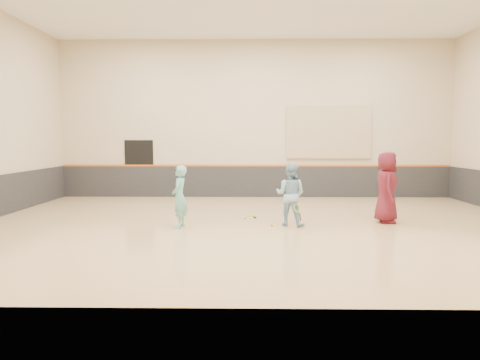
{
  "coord_description": "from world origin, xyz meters",
  "views": [
    {
      "loc": [
        -0.27,
        -12.03,
        2.24
      ],
      "look_at": [
        -0.49,
        0.4,
        1.15
      ],
      "focal_mm": 35.0,
      "sensor_mm": 36.0,
      "label": 1
    }
  ],
  "objects_px": {
    "girl": "(180,197)",
    "instructor": "(290,194)",
    "young_man": "(386,187)",
    "spare_racket": "(252,215)"
  },
  "relations": [
    {
      "from": "instructor",
      "to": "spare_racket",
      "type": "relative_size",
      "value": 2.2
    },
    {
      "from": "young_man",
      "to": "spare_racket",
      "type": "distance_m",
      "value": 3.85
    },
    {
      "from": "girl",
      "to": "instructor",
      "type": "bearing_deg",
      "value": 101.4
    },
    {
      "from": "girl",
      "to": "spare_racket",
      "type": "distance_m",
      "value": 2.68
    },
    {
      "from": "instructor",
      "to": "young_man",
      "type": "relative_size",
      "value": 0.85
    },
    {
      "from": "girl",
      "to": "spare_racket",
      "type": "height_order",
      "value": "girl"
    },
    {
      "from": "instructor",
      "to": "spare_racket",
      "type": "distance_m",
      "value": 1.94
    },
    {
      "from": "instructor",
      "to": "young_man",
      "type": "xyz_separation_m",
      "value": [
        2.61,
        0.49,
        0.14
      ]
    },
    {
      "from": "instructor",
      "to": "spare_racket",
      "type": "height_order",
      "value": "instructor"
    },
    {
      "from": "girl",
      "to": "instructor",
      "type": "height_order",
      "value": "instructor"
    }
  ]
}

